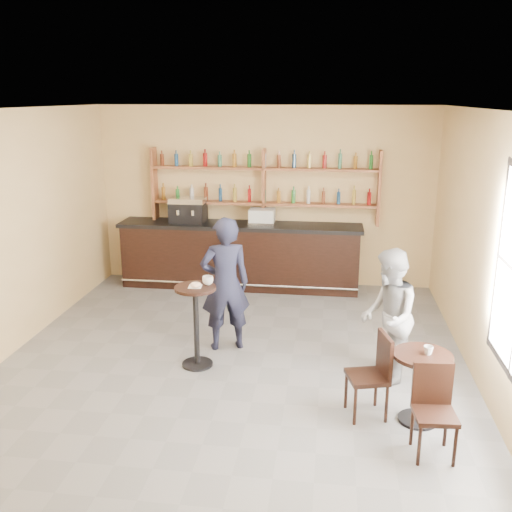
# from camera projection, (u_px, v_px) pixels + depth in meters

# --- Properties ---
(floor) EXTENTS (7.00, 7.00, 0.00)m
(floor) POSITION_uv_depth(u_px,v_px,m) (232.00, 365.00, 7.35)
(floor) COLOR slate
(floor) RESTS_ON ground
(ceiling) EXTENTS (7.00, 7.00, 0.00)m
(ceiling) POSITION_uv_depth(u_px,v_px,m) (229.00, 109.00, 6.48)
(ceiling) COLOR white
(ceiling) RESTS_ON wall_back
(wall_back) EXTENTS (7.00, 0.00, 7.00)m
(wall_back) POSITION_uv_depth(u_px,v_px,m) (265.00, 197.00, 10.25)
(wall_back) COLOR #E2BD80
(wall_back) RESTS_ON floor
(wall_front) EXTENTS (7.00, 0.00, 7.00)m
(wall_front) POSITION_uv_depth(u_px,v_px,m) (134.00, 385.00, 3.57)
(wall_front) COLOR #E2BD80
(wall_front) RESTS_ON floor
(wall_left) EXTENTS (0.00, 7.00, 7.00)m
(wall_left) POSITION_uv_depth(u_px,v_px,m) (0.00, 238.00, 7.29)
(wall_left) COLOR #E2BD80
(wall_left) RESTS_ON floor
(wall_right) EXTENTS (0.00, 7.00, 7.00)m
(wall_right) POSITION_uv_depth(u_px,v_px,m) (489.00, 254.00, 6.53)
(wall_right) COLOR #E2BD80
(wall_right) RESTS_ON floor
(shelf_unit) EXTENTS (4.00, 0.26, 1.40)m
(shelf_unit) POSITION_uv_depth(u_px,v_px,m) (264.00, 186.00, 10.07)
(shelf_unit) COLOR brown
(shelf_unit) RESTS_ON wall_back
(liquor_bottles) EXTENTS (3.68, 0.10, 1.00)m
(liquor_bottles) POSITION_uv_depth(u_px,v_px,m) (264.00, 176.00, 10.02)
(liquor_bottles) COLOR #8C5919
(liquor_bottles) RESTS_ON shelf_unit
(bar_counter) EXTENTS (4.31, 0.84, 1.17)m
(bar_counter) POSITION_uv_depth(u_px,v_px,m) (240.00, 255.00, 10.24)
(bar_counter) COLOR black
(bar_counter) RESTS_ON floor
(espresso_machine) EXTENTS (0.65, 0.44, 0.44)m
(espresso_machine) POSITION_uv_depth(u_px,v_px,m) (188.00, 210.00, 10.15)
(espresso_machine) COLOR black
(espresso_machine) RESTS_ON bar_counter
(pastry_case) EXTENTS (0.50, 0.42, 0.27)m
(pastry_case) POSITION_uv_depth(u_px,v_px,m) (262.00, 217.00, 10.00)
(pastry_case) COLOR silver
(pastry_case) RESTS_ON bar_counter
(pedestal_table) EXTENTS (0.66, 0.66, 1.07)m
(pedestal_table) POSITION_uv_depth(u_px,v_px,m) (196.00, 327.00, 7.21)
(pedestal_table) COLOR black
(pedestal_table) RESTS_ON floor
(napkin) EXTENTS (0.17, 0.17, 0.00)m
(napkin) POSITION_uv_depth(u_px,v_px,m) (195.00, 286.00, 7.07)
(napkin) COLOR white
(napkin) RESTS_ON pedestal_table
(donut) EXTENTS (0.16, 0.16, 0.05)m
(donut) POSITION_uv_depth(u_px,v_px,m) (196.00, 285.00, 7.05)
(donut) COLOR #D3854D
(donut) RESTS_ON napkin
(cup_pedestal) EXTENTS (0.14, 0.14, 0.11)m
(cup_pedestal) POSITION_uv_depth(u_px,v_px,m) (208.00, 280.00, 7.13)
(cup_pedestal) COLOR white
(cup_pedestal) RESTS_ON pedestal_table
(man_main) EXTENTS (0.78, 0.64, 1.83)m
(man_main) POSITION_uv_depth(u_px,v_px,m) (225.00, 284.00, 7.64)
(man_main) COLOR black
(man_main) RESTS_ON floor
(cafe_table) EXTENTS (0.67, 0.67, 0.78)m
(cafe_table) POSITION_uv_depth(u_px,v_px,m) (420.00, 388.00, 5.99)
(cafe_table) COLOR black
(cafe_table) RESTS_ON floor
(cup_cafe) EXTENTS (0.12, 0.12, 0.09)m
(cup_cafe) POSITION_uv_depth(u_px,v_px,m) (428.00, 350.00, 5.86)
(cup_cafe) COLOR white
(cup_cafe) RESTS_ON cafe_table
(chair_west) EXTENTS (0.49, 0.49, 0.93)m
(chair_west) POSITION_uv_depth(u_px,v_px,m) (367.00, 376.00, 6.09)
(chair_west) COLOR black
(chair_west) RESTS_ON floor
(chair_south) EXTENTS (0.42, 0.42, 0.89)m
(chair_south) POSITION_uv_depth(u_px,v_px,m) (435.00, 414.00, 5.39)
(chair_south) COLOR black
(chair_south) RESTS_ON floor
(patron_second) EXTENTS (0.63, 0.80, 1.64)m
(patron_second) POSITION_uv_depth(u_px,v_px,m) (388.00, 317.00, 6.77)
(patron_second) COLOR gray
(patron_second) RESTS_ON floor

